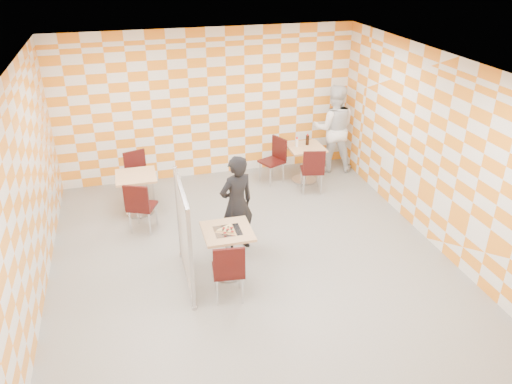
% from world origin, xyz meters
% --- Properties ---
extents(room_shell, '(7.00, 7.00, 7.00)m').
position_xyz_m(room_shell, '(0.00, 0.54, 1.50)').
color(room_shell, gray).
rests_on(room_shell, ground).
extents(main_table, '(0.70, 0.70, 0.75)m').
position_xyz_m(main_table, '(-0.40, -0.10, 0.51)').
color(main_table, '#DDB177').
rests_on(main_table, ground).
extents(second_table, '(0.70, 0.70, 0.75)m').
position_xyz_m(second_table, '(1.79, 2.64, 0.51)').
color(second_table, '#DDB177').
rests_on(second_table, ground).
extents(empty_table, '(0.70, 0.70, 0.75)m').
position_xyz_m(empty_table, '(-1.58, 2.15, 0.51)').
color(empty_table, '#DDB177').
rests_on(empty_table, ground).
extents(chair_main_front, '(0.47, 0.48, 0.92)m').
position_xyz_m(chair_main_front, '(-0.53, -0.73, 0.54)').
color(chair_main_front, '#380C0B').
rests_on(chair_main_front, ground).
extents(chair_second_front, '(0.50, 0.51, 0.92)m').
position_xyz_m(chair_second_front, '(1.73, 2.06, 0.54)').
color(chair_second_front, '#380C0B').
rests_on(chair_second_front, ground).
extents(chair_second_side, '(0.56, 0.56, 0.92)m').
position_xyz_m(chair_second_side, '(1.20, 2.79, 0.54)').
color(chair_second_side, '#380C0B').
rests_on(chair_second_side, ground).
extents(chair_empty_near, '(0.56, 0.56, 0.92)m').
position_xyz_m(chair_empty_near, '(-1.57, 1.43, 0.54)').
color(chair_empty_near, '#380C0B').
rests_on(chair_empty_near, ground).
extents(chair_empty_far, '(0.53, 0.54, 0.92)m').
position_xyz_m(chair_empty_far, '(-1.53, 2.76, 0.54)').
color(chair_empty_far, '#380C0B').
rests_on(chair_empty_far, ground).
extents(partition, '(0.08, 1.38, 1.55)m').
position_xyz_m(partition, '(-1.02, -0.12, 0.79)').
color(partition, white).
rests_on(partition, ground).
extents(man_dark, '(0.68, 0.56, 1.61)m').
position_xyz_m(man_dark, '(-0.12, 0.53, 0.80)').
color(man_dark, black).
rests_on(man_dark, ground).
extents(man_white, '(1.06, 0.93, 1.85)m').
position_xyz_m(man_white, '(2.55, 3.05, 0.92)').
color(man_white, white).
rests_on(man_white, ground).
extents(pizza_on_foil, '(0.40, 0.40, 0.04)m').
position_xyz_m(pizza_on_foil, '(-0.40, -0.11, 0.77)').
color(pizza_on_foil, silver).
rests_on(pizza_on_foil, main_table).
extents(sport_bottle, '(0.06, 0.06, 0.20)m').
position_xyz_m(sport_bottle, '(1.62, 2.70, 0.84)').
color(sport_bottle, white).
rests_on(sport_bottle, second_table).
extents(soda_bottle, '(0.07, 0.07, 0.23)m').
position_xyz_m(soda_bottle, '(1.85, 2.73, 0.85)').
color(soda_bottle, black).
rests_on(soda_bottle, second_table).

